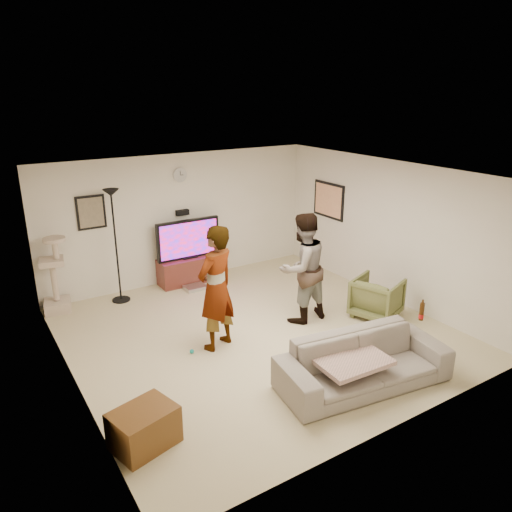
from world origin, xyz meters
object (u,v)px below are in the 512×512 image
floor_lamp (116,247)px  sofa (364,362)px  cat_tree (53,275)px  tv_stand (190,270)px  side_table (144,428)px  beer_bottle (422,312)px  tv (188,239)px  person_left (216,288)px  armchair (377,298)px  person_right (302,268)px

floor_lamp → sofa: floor_lamp is taller
cat_tree → tv_stand: bearing=0.1°
sofa → side_table: bearing=179.7°
cat_tree → beer_bottle: 5.91m
tv → cat_tree: 2.51m
floor_lamp → cat_tree: floor_lamp is taller
cat_tree → floor_lamp: bearing=-7.5°
beer_bottle → side_table: beer_bottle is taller
cat_tree → person_left: (1.76, -2.54, 0.27)m
tv_stand → sofa: size_ratio=0.55×
tv_stand → sofa: 4.45m
cat_tree → armchair: (4.50, -3.07, -0.33)m
cat_tree → sofa: 5.30m
tv → sofa: size_ratio=0.57×
beer_bottle → side_table: size_ratio=0.38×
floor_lamp → cat_tree: bearing=172.5°
beer_bottle → person_right: bearing=106.0°
cat_tree → armchair: size_ratio=1.80×
tv → floor_lamp: 1.46m
floor_lamp → armchair: (3.44, -2.93, -0.68)m
cat_tree → beer_bottle: bearing=-48.6°
floor_lamp → armchair: 4.57m
beer_bottle → side_table: 3.89m
beer_bottle → armchair: bearing=66.7°
person_left → armchair: 2.85m
tv_stand → armchair: armchair is taller
person_left → beer_bottle: 2.87m
floor_lamp → beer_bottle: size_ratio=8.18×
sofa → beer_bottle: beer_bottle is taller
beer_bottle → armchair: beer_bottle is taller
tv → person_left: size_ratio=0.69×
tv_stand → side_table: 4.69m
tv → armchair: bearing=-57.1°
tv_stand → floor_lamp: (-1.44, -0.14, 0.77)m
tv_stand → person_right: 2.72m
tv → beer_bottle: bearing=-72.4°
sofa → side_table: size_ratio=3.40×
tv_stand → cat_tree: (-2.50, -0.00, 0.41)m
person_right → side_table: person_right is taller
person_right → sofa: 2.08m
person_right → side_table: size_ratio=2.76×
tv → cat_tree: size_ratio=0.96×
cat_tree → person_right: 4.19m
floor_lamp → beer_bottle: 5.16m
side_table → sofa: bearing=-8.5°
tv → person_right: 2.64m
cat_tree → beer_bottle: size_ratio=5.34×
person_left → sofa: person_left is taller
sofa → armchair: armchair is taller
cat_tree → side_table: (0.09, -4.02, -0.45)m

